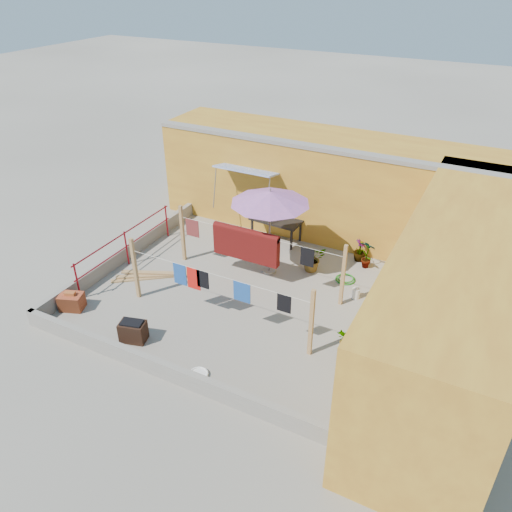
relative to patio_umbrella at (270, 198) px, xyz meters
name	(u,v)px	position (x,y,z in m)	size (l,w,h in m)	color
ground	(244,294)	(-0.11, -1.35, -2.37)	(80.00, 80.00, 0.00)	#9E998E
wall_back	(325,184)	(0.38, 3.34, -0.76)	(11.00, 3.27, 3.21)	gold
wall_right	(453,297)	(5.09, -1.35, -0.77)	(2.40, 9.00, 3.20)	gold
parapet_front	(166,370)	(-0.11, -4.93, -2.15)	(8.30, 0.16, 0.44)	gray
parapet_left	(126,253)	(-4.19, -1.35, -2.15)	(0.16, 7.30, 0.44)	gray
red_railing	(126,243)	(-3.96, -1.55, -1.65)	(0.05, 4.20, 1.10)	maroon
clothesline_rig	(244,250)	(-0.41, -0.78, -1.33)	(5.09, 2.35, 1.80)	tan
patio_umbrella	(270,198)	(0.00, 0.00, 0.00)	(2.55, 2.55, 2.64)	gray
outdoor_table	(276,221)	(-0.65, 1.85, -1.68)	(1.67, 0.89, 0.76)	black
brick_stack	(72,301)	(-3.81, -3.98, -2.15)	(0.71, 0.61, 0.52)	#A64926
lumber_pile	(152,275)	(-2.86, -1.82, -2.31)	(2.00, 1.41, 0.13)	tan
brazier	(133,331)	(-1.56, -4.24, -2.11)	(0.70, 0.55, 0.55)	#321C13
white_basin	(199,374)	(0.48, -4.55, -2.33)	(0.44, 0.44, 0.08)	silver
water_jug_a	(390,301)	(3.59, -0.04, -2.23)	(0.21, 0.21, 0.32)	silver
water_jug_b	(356,293)	(2.67, -0.10, -2.23)	(0.21, 0.21, 0.34)	silver
green_hose	(345,279)	(2.14, 0.61, -2.34)	(0.58, 0.58, 0.08)	#1E7119
plant_back_a	(312,258)	(1.08, 0.67, -1.96)	(0.74, 0.64, 0.82)	#285D1A
plant_back_b	(360,250)	(2.16, 1.85, -2.03)	(0.39, 0.39, 0.69)	#285D1A
plant_right_a	(367,254)	(2.46, 1.55, -1.91)	(0.48, 0.33, 0.92)	#285D1A
plant_right_b	(367,346)	(3.59, -2.26, -2.06)	(0.35, 0.28, 0.64)	#285D1A
plant_right_c	(348,342)	(3.15, -2.29, -2.07)	(0.54, 0.47, 0.60)	#285D1A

